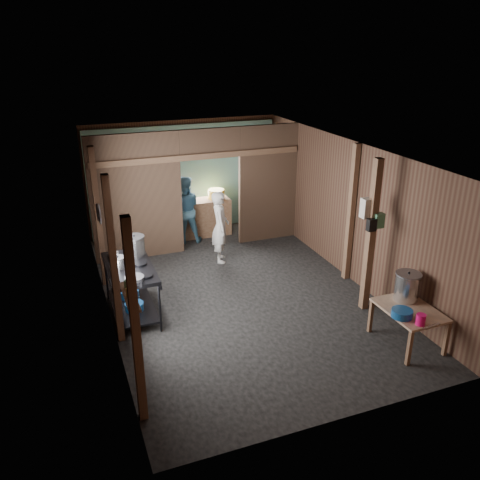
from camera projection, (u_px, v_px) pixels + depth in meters
name	position (u px, v px, depth m)	size (l,w,h in m)	color
floor	(236.00, 292.00, 9.02)	(4.50, 7.00, 0.00)	black
ceiling	(236.00, 150.00, 8.04)	(4.50, 7.00, 0.00)	black
wall_back	(184.00, 176.00, 11.56)	(4.50, 0.00, 2.60)	brown
wall_front	(346.00, 328.00, 5.50)	(4.50, 0.00, 2.60)	brown
wall_left	(102.00, 243.00, 7.79)	(0.00, 7.00, 2.60)	brown
wall_right	(348.00, 210.00, 9.28)	(0.00, 7.00, 2.60)	brown
partition_left	(137.00, 198.00, 10.00)	(1.85, 0.10, 2.60)	brown
partition_right	(268.00, 184.00, 10.95)	(1.35, 0.10, 2.60)	brown
partition_header	(210.00, 143.00, 10.14)	(1.30, 0.10, 0.60)	brown
turquoise_panel	(184.00, 179.00, 11.53)	(4.40, 0.06, 2.50)	#65ADA5
back_counter	(204.00, 217.00, 11.51)	(1.20, 0.50, 0.85)	#86654C
wall_clock	(194.00, 151.00, 11.33)	(0.20, 0.20, 0.03)	silver
post_left_a	(135.00, 325.00, 5.56)	(0.10, 0.12, 2.60)	#86654C
post_left_b	(114.00, 262.00, 7.12)	(0.10, 0.12, 2.60)	#86654C
post_left_c	(98.00, 218.00, 8.85)	(0.10, 0.12, 2.60)	#86654C
post_right	(351.00, 214.00, 9.08)	(0.10, 0.12, 2.60)	#86654C
post_free	(371.00, 237.00, 8.02)	(0.12, 0.12, 2.60)	#86654C
cross_beam	(199.00, 156.00, 10.11)	(4.40, 0.12, 0.12)	#86654C
pan_lid_big	(100.00, 214.00, 8.02)	(0.34, 0.34, 0.03)	gray
pan_lid_small	(98.00, 212.00, 8.40)	(0.30, 0.30, 0.03)	black
wall_shelf	(130.00, 297.00, 5.97)	(0.14, 0.80, 0.03)	#86654C
jar_white	(133.00, 301.00, 5.73)	(0.07, 0.07, 0.10)	silver
jar_yellow	(129.00, 292.00, 5.94)	(0.08, 0.08, 0.10)	gold
jar_green	(126.00, 284.00, 6.13)	(0.06, 0.06, 0.10)	#49895E
bag_white	(368.00, 208.00, 7.89)	(0.22, 0.15, 0.32)	silver
bag_green	(378.00, 220.00, 7.88)	(0.16, 0.12, 0.24)	#49895E
bag_black	(371.00, 225.00, 7.83)	(0.14, 0.10, 0.20)	black
gas_range	(132.00, 291.00, 8.13)	(0.77, 1.50, 0.88)	black
prep_table	(407.00, 326.00, 7.41)	(0.72, 0.99, 0.59)	tan
stove_pot_large	(134.00, 246.00, 8.33)	(0.35, 0.35, 0.36)	silver
stove_pot_med	(118.00, 263.00, 7.88)	(0.23, 0.23, 0.21)	silver
stove_saucepan	(114.00, 255.00, 8.29)	(0.14, 0.14, 0.09)	silver
frying_pan	(134.00, 278.00, 7.52)	(0.29, 0.51, 0.07)	gray
blue_tub_front	(134.00, 306.00, 8.07)	(0.31, 0.31, 0.13)	navy
blue_tub_back	(130.00, 293.00, 8.47)	(0.33, 0.33, 0.13)	navy
stock_pot	(407.00, 287.00, 7.50)	(0.39, 0.39, 0.46)	silver
wash_basin	(402.00, 313.00, 7.07)	(0.30, 0.30, 0.11)	navy
pink_bucket	(421.00, 320.00, 6.87)	(0.13, 0.13, 0.16)	#ED0E68
knife	(432.00, 326.00, 6.86)	(0.30, 0.04, 0.01)	silver
yellow_tub	(216.00, 194.00, 11.42)	(0.38, 0.38, 0.21)	gold
red_cup	(191.00, 198.00, 11.22)	(0.13, 0.13, 0.16)	red
cook	(220.00, 227.00, 10.03)	(0.54, 0.36, 1.49)	silver
worker_back	(185.00, 210.00, 10.99)	(0.74, 0.57, 1.51)	teal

